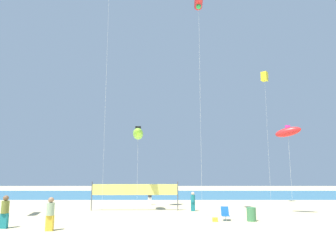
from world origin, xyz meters
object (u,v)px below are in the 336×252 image
at_px(volleyball_net, 135,191).
at_px(kite_yellow_box, 264,77).
at_px(trash_barrel, 251,214).
at_px(kite_red_tube, 198,2).
at_px(kite_red_inflatable, 288,132).
at_px(beachgoer_teal_shirt, 193,201).
at_px(beachgoer_sage_shirt, 50,213).
at_px(kite_lime_inflatable, 138,134).
at_px(beachgoer_olive_shirt, 5,211).
at_px(beachgoer_charcoal_shirt, 149,196).
at_px(beach_handbag, 215,220).
at_px(folding_beach_chair, 225,213).

height_order(volleyball_net, kite_yellow_box, kite_yellow_box).
relative_size(trash_barrel, volleyball_net, 0.12).
xyz_separation_m(trash_barrel, kite_red_tube, (-2.95, 2.37, 16.46)).
bearing_deg(kite_red_inflatable, beachgoer_teal_shirt, 161.61).
distance_m(beachgoer_teal_shirt, beachgoer_sage_shirt, 12.14).
xyz_separation_m(trash_barrel, kite_lime_inflatable, (-7.99, 5.05, 5.96)).
bearing_deg(kite_lime_inflatable, beachgoer_olive_shirt, -131.24).
height_order(beachgoer_sage_shirt, trash_barrel, beachgoer_sage_shirt).
height_order(beachgoer_teal_shirt, kite_red_inflatable, kite_red_inflatable).
bearing_deg(kite_red_inflatable, kite_yellow_box, 83.33).
bearing_deg(trash_barrel, kite_red_tube, 141.14).
bearing_deg(kite_yellow_box, trash_barrel, -114.86).
relative_size(beachgoer_charcoal_shirt, beachgoer_teal_shirt, 1.06).
height_order(beachgoer_charcoal_shirt, beach_handbag, beachgoer_charcoal_shirt).
relative_size(folding_beach_chair, kite_yellow_box, 0.06).
height_order(beachgoer_sage_shirt, kite_red_inflatable, kite_red_inflatable).
height_order(kite_lime_inflatable, kite_yellow_box, kite_yellow_box).
height_order(beachgoer_sage_shirt, folding_beach_chair, beachgoer_sage_shirt).
xyz_separation_m(beach_handbag, kite_yellow_box, (7.19, 10.51, 13.06)).
height_order(beachgoer_sage_shirt, volleyball_net, volleyball_net).
distance_m(trash_barrel, kite_red_tube, 16.89).
xyz_separation_m(folding_beach_chair, kite_yellow_box, (6.42, 9.97, 12.72)).
bearing_deg(beachgoer_olive_shirt, trash_barrel, -83.71).
height_order(trash_barrel, kite_yellow_box, kite_yellow_box).
height_order(kite_red_inflatable, kite_red_tube, kite_red_tube).
xyz_separation_m(beach_handbag, kite_red_inflatable, (6.32, 3.12, 6.14)).
distance_m(beachgoer_teal_shirt, kite_lime_inflatable, 7.23).
relative_size(volleyball_net, beach_handbag, 22.11).
xyz_separation_m(folding_beach_chair, kite_red_inflatable, (5.56, 2.58, 5.81)).
height_order(beachgoer_sage_shirt, kite_red_tube, kite_red_tube).
xyz_separation_m(beachgoer_charcoal_shirt, folding_beach_chair, (5.61, -9.88, -0.42)).
bearing_deg(beachgoer_olive_shirt, beach_handbag, -82.65).
height_order(beachgoer_teal_shirt, trash_barrel, beachgoer_teal_shirt).
height_order(beachgoer_teal_shirt, kite_red_tube, kite_red_tube).
relative_size(trash_barrel, kite_red_tube, 0.05).
bearing_deg(kite_red_inflatable, kite_red_tube, -175.39).
bearing_deg(folding_beach_chair, kite_lime_inflatable, 171.15).
bearing_deg(kite_lime_inflatable, trash_barrel, -32.31).
relative_size(folding_beach_chair, kite_red_inflatable, 0.13).
height_order(beachgoer_charcoal_shirt, trash_barrel, beachgoer_charcoal_shirt).
height_order(beachgoer_charcoal_shirt, kite_red_inflatable, kite_red_inflatable).
height_order(beachgoer_olive_shirt, folding_beach_chair, beachgoer_olive_shirt).
bearing_deg(kite_red_tube, kite_lime_inflatable, 152.01).
bearing_deg(kite_lime_inflatable, kite_yellow_box, 22.39).
bearing_deg(beachgoer_sage_shirt, volleyball_net, 92.32).
xyz_separation_m(beach_handbag, kite_lime_inflatable, (-5.59, 5.25, 6.26)).
relative_size(beachgoer_teal_shirt, beachgoer_sage_shirt, 0.88).
distance_m(folding_beach_chair, kite_red_tube, 16.61).
bearing_deg(beachgoer_sage_shirt, kite_red_inflatable, 45.71).
xyz_separation_m(beachgoer_sage_shirt, kite_yellow_box, (16.64, 13.65, 12.24)).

